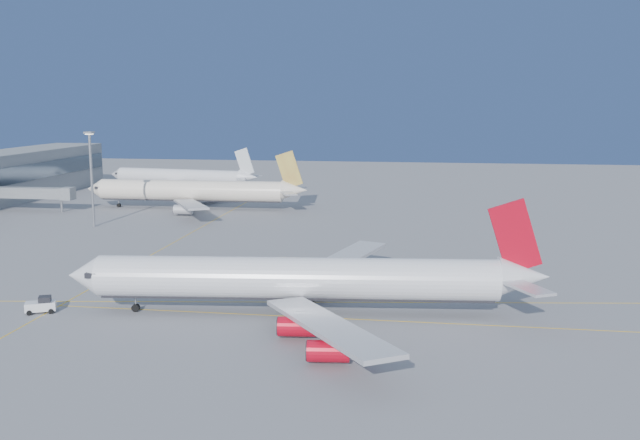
{
  "coord_description": "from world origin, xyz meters",
  "views": [
    {
      "loc": [
        14.7,
        -111.06,
        30.67
      ],
      "look_at": [
        -6.52,
        28.34,
        7.0
      ],
      "focal_mm": 40.0,
      "sensor_mm": 36.0,
      "label": 1
    }
  ],
  "objects": [
    {
      "name": "airliner_third",
      "position": [
        -69.64,
        125.06,
        4.58
      ],
      "size": [
        56.34,
        51.51,
        15.12
      ],
      "rotation": [
        0.0,
        0.0,
        -0.14
      ],
      "color": "white",
      "rests_on": "ground"
    },
    {
      "name": "airliner_virgin",
      "position": [
        -2.25,
        -12.53,
        5.2
      ],
      "size": [
        69.92,
        62.49,
        17.24
      ],
      "rotation": [
        0.0,
        0.0,
        0.1
      ],
      "color": "white",
      "rests_on": "ground"
    },
    {
      "name": "light_mast",
      "position": [
        -66.47,
        51.52,
        13.75
      ],
      "size": [
        2.01,
        2.01,
        23.29
      ],
      "color": "gray",
      "rests_on": "ground"
    },
    {
      "name": "pushback_tug",
      "position": [
        -40.85,
        -17.59,
        1.11
      ],
      "size": [
        4.74,
        3.9,
        2.39
      ],
      "rotation": [
        0.0,
        0.0,
        0.42
      ],
      "color": "white",
      "rests_on": "ground"
    },
    {
      "name": "taxiway_lines",
      "position": [
        -14.71,
        6.34,
        0.01
      ],
      "size": [
        118.86,
        140.0,
        0.02
      ],
      "color": "yellow",
      "rests_on": "ground"
    },
    {
      "name": "jet_bridge",
      "position": [
        -93.11,
        72.0,
        5.17
      ],
      "size": [
        23.6,
        3.6,
        6.9
      ],
      "color": "gray",
      "rests_on": "ground"
    },
    {
      "name": "ground",
      "position": [
        0.0,
        0.0,
        0.0
      ],
      "size": [
        500.0,
        500.0,
        0.0
      ],
      "primitive_type": "plane",
      "color": "slate",
      "rests_on": "ground"
    },
    {
      "name": "airliner_etihad",
      "position": [
        -50.95,
        83.54,
        5.18
      ],
      "size": [
        65.05,
        60.22,
        17.01
      ],
      "rotation": [
        0.0,
        0.0,
        0.02
      ],
      "color": "#F4E5D0",
      "rests_on": "ground"
    }
  ]
}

